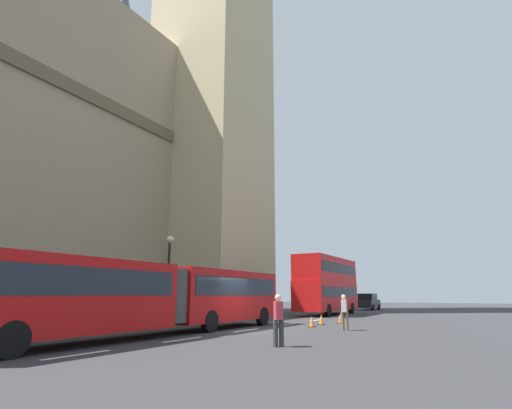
{
  "coord_description": "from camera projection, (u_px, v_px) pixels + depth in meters",
  "views": [
    {
      "loc": [
        -17.14,
        -10.36,
        1.66
      ],
      "look_at": [
        9.43,
        4.89,
        8.67
      ],
      "focal_mm": 27.85,
      "sensor_mm": 36.0,
      "label": 1
    }
  ],
  "objects": [
    {
      "name": "clock_tower",
      "position": [
        215.0,
        5.0,
        50.79
      ],
      "size": [
        12.62,
        12.62,
        72.39
      ],
      "color": "#C6B284",
      "rests_on": "ground_plane"
    },
    {
      "name": "traffic_cone_east",
      "position": [
        340.0,
        318.0,
        24.18
      ],
      "size": [
        0.36,
        0.36,
        0.58
      ],
      "color": "black",
      "rests_on": "ground_plane"
    },
    {
      "name": "traffic_cone_west",
      "position": [
        312.0,
        322.0,
        21.2
      ],
      "size": [
        0.36,
        0.36,
        0.58
      ],
      "color": "black",
      "rests_on": "ground_plane"
    },
    {
      "name": "traffic_cone_middle",
      "position": [
        321.0,
        320.0,
        23.0
      ],
      "size": [
        0.36,
        0.36,
        0.58
      ],
      "color": "black",
      "rests_on": "ground_plane"
    },
    {
      "name": "articulated_bus",
      "position": [
        161.0,
        293.0,
        17.22
      ],
      "size": [
        16.96,
        2.54,
        2.9
      ],
      "color": "#B20F0F",
      "rests_on": "ground_plane"
    },
    {
      "name": "pedestrian_by_kerb",
      "position": [
        344.0,
        311.0,
        19.31
      ],
      "size": [
        0.44,
        0.35,
        1.69
      ],
      "color": "#726651",
      "rests_on": "ground_plane"
    },
    {
      "name": "lane_centre_marking",
      "position": [
        246.0,
        330.0,
        19.06
      ],
      "size": [
        29.8,
        0.16,
        0.01
      ],
      "color": "silver",
      "rests_on": "ground_plane"
    },
    {
      "name": "street_lamp",
      "position": [
        168.0,
        272.0,
        24.23
      ],
      "size": [
        0.44,
        0.44,
        5.27
      ],
      "color": "black",
      "rests_on": "ground_plane"
    },
    {
      "name": "sedan_lead",
      "position": [
        368.0,
        302.0,
        46.35
      ],
      "size": [
        4.4,
        1.86,
        1.85
      ],
      "color": "black",
      "rests_on": "ground_plane"
    },
    {
      "name": "double_decker_bus",
      "position": [
        327.0,
        283.0,
        35.12
      ],
      "size": [
        9.87,
        2.54,
        4.9
      ],
      "color": "red",
      "rests_on": "ground_plane"
    },
    {
      "name": "pedestrian_near_cones",
      "position": [
        278.0,
        318.0,
        13.23
      ],
      "size": [
        0.46,
        0.44,
        1.69
      ],
      "color": "#333333",
      "rests_on": "ground_plane"
    },
    {
      "name": "ground_plane",
      "position": [
        247.0,
        330.0,
        19.15
      ],
      "size": [
        160.0,
        160.0,
        0.0
      ],
      "primitive_type": "plane",
      "color": "#333335"
    }
  ]
}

